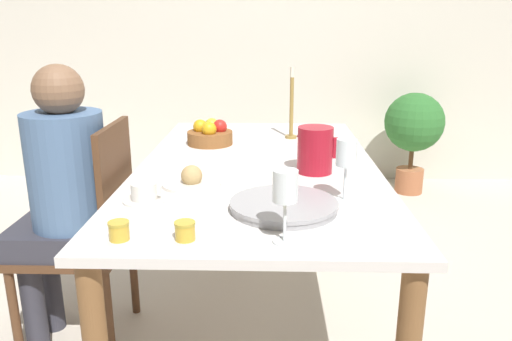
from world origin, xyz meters
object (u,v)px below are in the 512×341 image
Objects in this scene: wine_glass_juice at (285,190)px; teacup_near_person at (144,194)px; jam_jar_red at (119,230)px; potted_plant at (414,127)px; wine_glass_water at (346,155)px; candlestick_tall at (291,110)px; bread_plate at (192,180)px; red_pitcher at (315,150)px; chair_person_side at (91,232)px; serving_tray at (284,206)px; fruit_bowl at (210,134)px; person_seated at (61,187)px; jam_jar_amber at (185,230)px.

teacup_near_person is at bearing 145.44° from wine_glass_juice.
jam_jar_red is 3.02m from potted_plant.
wine_glass_water is 0.58× the size of candlestick_tall.
bread_plate is 0.90m from candlestick_tall.
jam_jar_red is (-0.59, -0.67, -0.06)m from red_pitcher.
chair_person_side reaches higher than red_pitcher.
chair_person_side is 1.15m from candlestick_tall.
teacup_near_person is 0.31m from jam_jar_red.
serving_tray is (0.00, 0.24, -0.13)m from wine_glass_juice.
fruit_bowl is (-0.34, 1.15, -0.10)m from wine_glass_juice.
chair_person_side reaches higher than serving_tray.
fruit_bowl reaches higher than serving_tray.
person_seated is at bearing 166.54° from wine_glass_water.
wine_glass_juice reaches higher than potted_plant.
wine_glass_water is (0.98, -0.28, 0.40)m from chair_person_side.
wine_glass_water reaches higher than jam_jar_amber.
bread_plate reaches higher than serving_tray.
fruit_bowl reaches higher than jam_jar_red.
person_seated is 1.46× the size of potted_plant.
jam_jar_amber is (0.19, -0.31, 0.00)m from teacup_near_person.
wine_glass_water reaches higher than serving_tray.
bread_plate is 3.74× the size of jam_jar_red.
teacup_near_person is (-0.60, -0.36, -0.07)m from red_pitcher.
jam_jar_red is (-0.18, -0.00, 0.00)m from jam_jar_amber.
candlestick_tall is at bearing 75.11° from jam_jar_amber.
chair_person_side is at bearing 141.20° from wine_glass_juice.
person_seated is (-0.09, -0.03, 0.20)m from chair_person_side.
bread_plate is at bearing -89.24° from fruit_bowl.
wine_glass_water is at bearing -81.64° from candlestick_tall.
potted_plant is at bearing 45.74° from fruit_bowl.
teacup_near_person is 0.66× the size of fruit_bowl.
red_pitcher is at bearing 72.71° from serving_tray.
red_pitcher is 0.70m from teacup_near_person.
fruit_bowl is at bearing 90.76° from bread_plate.
wine_glass_water reaches higher than fruit_bowl.
red_pitcher reaches higher than jam_jar_amber.
jam_jar_red is at bearing -104.75° from bread_plate.
wine_glass_water is at bearing -111.07° from potted_plant.
person_seated is at bearing 145.45° from wine_glass_juice.
wine_glass_water is 0.98m from fruit_bowl.
red_pitcher is 0.54× the size of serving_tray.
wine_glass_water reaches higher than potted_plant.
wine_glass_water is 2.45m from potted_plant.
serving_tray is 0.96m from fruit_bowl.
serving_tray is 0.52m from jam_jar_red.
bread_plate is (-0.46, -0.18, -0.07)m from red_pitcher.
person_seated is 0.94m from serving_tray.
potted_plant reaches higher than jam_jar_red.
wine_glass_juice is at bearing -91.09° from serving_tray.
bread_plate is at bearing 123.76° from wine_glass_juice.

